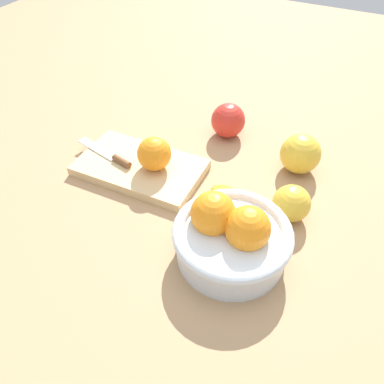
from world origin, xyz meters
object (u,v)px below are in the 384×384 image
at_px(cutting_board, 140,168).
at_px(knife, 111,156).
at_px(apple_front_right, 228,120).
at_px(apple_front_left, 300,154).
at_px(bowl, 231,236).
at_px(apple_mid_left, 292,202).
at_px(orange_on_board, 154,154).

relative_size(cutting_board, knife, 1.68).
relative_size(apple_front_right, apple_front_left, 0.95).
xyz_separation_m(bowl, apple_front_left, (-0.04, -0.27, -0.00)).
bearing_deg(apple_mid_left, bowl, 63.37).
relative_size(bowl, apple_mid_left, 2.83).
bearing_deg(bowl, apple_mid_left, -116.63).
relative_size(cutting_board, orange_on_board, 3.76).
bearing_deg(cutting_board, knife, 7.89).
bearing_deg(bowl, apple_front_left, -99.05).
distance_m(orange_on_board, apple_front_right, 0.22).
height_order(orange_on_board, apple_front_right, orange_on_board).
distance_m(apple_front_right, apple_mid_left, 0.28).
xyz_separation_m(bowl, apple_front_right, (0.14, -0.32, -0.01)).
relative_size(apple_front_right, apple_mid_left, 1.14).
relative_size(cutting_board, apple_front_right, 3.30).
height_order(apple_mid_left, apple_front_left, apple_front_left).
relative_size(bowl, apple_front_right, 2.49).
bearing_deg(orange_on_board, knife, 8.39).
relative_size(cutting_board, apple_mid_left, 3.75).
xyz_separation_m(knife, apple_front_left, (-0.36, -0.16, 0.02)).
bearing_deg(knife, apple_front_left, -155.44).
bearing_deg(apple_front_left, bowl, 80.95).
relative_size(orange_on_board, knife, 0.45).
height_order(bowl, orange_on_board, bowl).
height_order(knife, apple_front_right, apple_front_right).
height_order(cutting_board, knife, knife).
height_order(apple_front_right, apple_mid_left, apple_front_right).
xyz_separation_m(cutting_board, apple_mid_left, (-0.32, -0.02, 0.02)).
bearing_deg(apple_front_left, knife, 24.56).
height_order(bowl, apple_mid_left, bowl).
height_order(cutting_board, apple_front_right, apple_front_right).
xyz_separation_m(bowl, knife, (0.32, -0.11, -0.02)).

